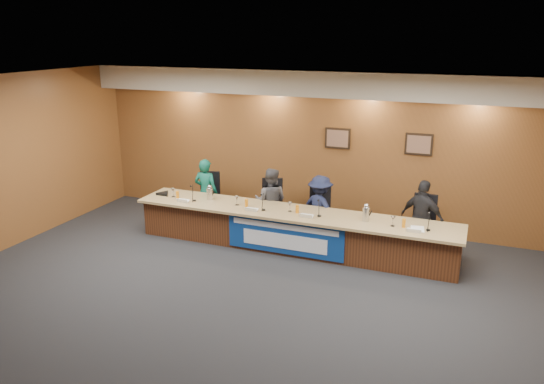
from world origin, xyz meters
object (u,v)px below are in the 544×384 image
at_px(panelist_a, 206,192).
at_px(speakerphone, 164,194).
at_px(banner, 285,237).
at_px(office_chair_c, 321,215).
at_px(panelist_c, 320,209).
at_px(panelist_d, 422,218).
at_px(carafe_left, 210,194).
at_px(office_chair_d, 422,228).
at_px(carafe_right, 366,214).
at_px(office_chair_b, 272,209).
at_px(panelist_b, 271,201).
at_px(office_chair_a, 209,201).
at_px(dais_body, 292,231).

height_order(panelist_a, speakerphone, panelist_a).
bearing_deg(banner, office_chair_c, 71.92).
relative_size(panelist_a, panelist_c, 1.08).
relative_size(panelist_d, speakerphone, 4.41).
xyz_separation_m(office_chair_c, carafe_left, (-2.10, -0.63, 0.39)).
height_order(carafe_left, speakerphone, carafe_left).
bearing_deg(office_chair_d, carafe_right, -138.47).
distance_m(office_chair_b, office_chair_d, 2.94).
bearing_deg(panelist_b, carafe_left, 17.43).
relative_size(panelist_d, office_chair_b, 2.94).
distance_m(panelist_b, carafe_left, 1.21).
height_order(banner, speakerphone, speakerphone).
height_order(office_chair_d, carafe_right, carafe_right).
distance_m(banner, panelist_d, 2.50).
relative_size(panelist_a, carafe_right, 5.51).
distance_m(office_chair_a, office_chair_d, 4.39).
height_order(banner, panelist_c, panelist_c).
bearing_deg(office_chair_d, carafe_left, -169.02).
bearing_deg(carafe_left, panelist_d, 7.57).
xyz_separation_m(dais_body, office_chair_d, (2.27, 0.68, 0.13)).
bearing_deg(panelist_a, speakerphone, 43.06).
xyz_separation_m(panelist_b, office_chair_c, (1.03, 0.10, -0.20)).
bearing_deg(panelist_c, panelist_b, 23.22).
bearing_deg(panelist_d, speakerphone, 27.54).
bearing_deg(office_chair_c, banner, -132.49).
distance_m(dais_body, panelist_a, 2.23).
xyz_separation_m(panelist_b, carafe_left, (-1.07, -0.53, 0.19)).
distance_m(banner, office_chair_a, 2.39).
distance_m(panelist_a, speakerphone, 0.88).
bearing_deg(carafe_right, dais_body, 177.61).
relative_size(panelist_a, panelist_b, 1.04).
distance_m(dais_body, panelist_d, 2.37).
bearing_deg(office_chair_d, speakerphone, -169.99).
distance_m(panelist_b, speakerphone, 2.18).
height_order(carafe_left, carafe_right, carafe_right).
distance_m(panelist_a, office_chair_b, 1.48).
xyz_separation_m(dais_body, panelist_c, (0.36, 0.58, 0.30)).
bearing_deg(office_chair_c, office_chair_a, 155.59).
height_order(banner, carafe_left, carafe_left).
xyz_separation_m(banner, panelist_b, (-0.67, 0.99, 0.30)).
relative_size(office_chair_b, carafe_right, 1.87).
bearing_deg(office_chair_a, office_chair_b, -16.52).
bearing_deg(panelist_a, carafe_left, 125.03).
xyz_separation_m(office_chair_a, carafe_left, (0.38, -0.63, 0.39)).
height_order(office_chair_b, office_chair_d, same).
height_order(panelist_b, office_chair_a, panelist_b).
bearing_deg(panelist_b, office_chair_a, -12.93).
bearing_deg(speakerphone, office_chair_c, 12.77).
bearing_deg(dais_body, office_chair_c, 62.26).
distance_m(panelist_a, office_chair_c, 2.49).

